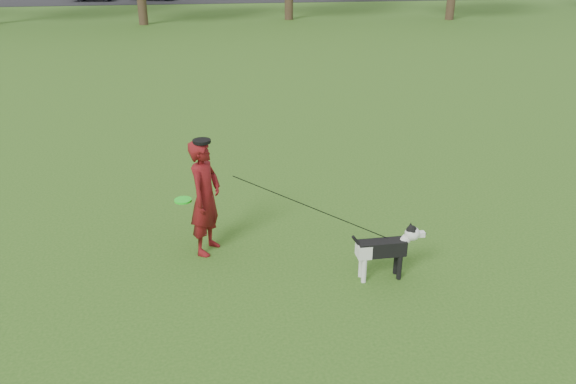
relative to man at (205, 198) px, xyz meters
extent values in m
plane|color=#285116|center=(1.30, -0.59, -0.80)|extent=(120.00, 120.00, 0.00)
cube|color=black|center=(1.30, 39.41, -0.79)|extent=(120.00, 7.00, 0.02)
imported|color=#5F0E0D|center=(0.00, 0.00, 0.00)|extent=(0.61, 0.69, 1.60)
cube|color=black|center=(2.13, -1.05, -0.37)|extent=(0.61, 0.19, 0.20)
cube|color=white|center=(1.90, -1.05, -0.38)|extent=(0.17, 0.19, 0.18)
cylinder|color=white|center=(1.90, -1.12, -0.64)|extent=(0.06, 0.06, 0.33)
cylinder|color=white|center=(1.90, -0.99, -0.64)|extent=(0.06, 0.06, 0.33)
cylinder|color=black|center=(2.36, -1.12, -0.64)|extent=(0.06, 0.06, 0.33)
cylinder|color=black|center=(2.36, -0.99, -0.64)|extent=(0.06, 0.06, 0.33)
cylinder|color=white|center=(2.40, -1.05, -0.32)|extent=(0.20, 0.12, 0.21)
sphere|color=white|center=(2.51, -1.05, -0.20)|extent=(0.19, 0.19, 0.19)
sphere|color=black|center=(2.50, -1.05, -0.16)|extent=(0.14, 0.14, 0.14)
cube|color=white|center=(2.61, -1.05, -0.22)|extent=(0.12, 0.07, 0.07)
sphere|color=black|center=(2.68, -1.05, -0.22)|extent=(0.04, 0.04, 0.04)
cone|color=black|center=(2.50, -1.10, -0.11)|extent=(0.07, 0.07, 0.08)
cone|color=black|center=(2.50, -1.00, -0.11)|extent=(0.07, 0.07, 0.08)
cylinder|color=black|center=(1.84, -1.05, -0.30)|extent=(0.21, 0.04, 0.28)
cylinder|color=black|center=(2.34, -1.05, -0.31)|extent=(0.13, 0.13, 0.02)
cylinder|color=#1DE71F|center=(-0.29, -0.05, 0.01)|extent=(0.23, 0.23, 0.02)
cylinder|color=black|center=(0.00, 0.00, 0.79)|extent=(0.23, 0.23, 0.04)
camera|label=1|loc=(0.02, -6.89, 3.08)|focal=35.00mm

